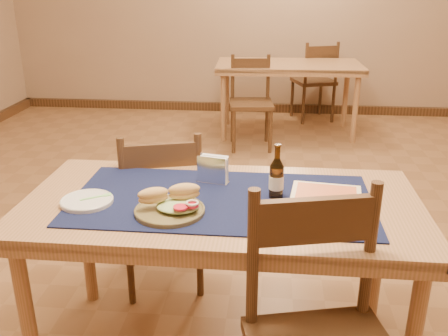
# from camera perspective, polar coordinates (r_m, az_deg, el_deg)

# --- Properties ---
(room) EXTENTS (6.04, 7.04, 2.84)m
(room) POSITION_cam_1_polar(r_m,az_deg,el_deg) (2.63, 1.56, 16.90)
(room) COLOR olive
(room) RESTS_ON ground
(main_table) EXTENTS (1.60, 0.80, 0.75)m
(main_table) POSITION_cam_1_polar(r_m,az_deg,el_deg) (2.05, -0.28, -5.77)
(main_table) COLOR #A1704C
(main_table) RESTS_ON ground
(placemat) EXTENTS (1.20, 0.60, 0.01)m
(placemat) POSITION_cam_1_polar(r_m,az_deg,el_deg) (2.01, -0.28, -3.60)
(placemat) COLOR #10173B
(placemat) RESTS_ON main_table
(baseboard) EXTENTS (6.00, 7.00, 0.10)m
(baseboard) POSITION_cam_1_polar(r_m,az_deg,el_deg) (3.05, 1.31, -9.33)
(baseboard) COLOR #492D1A
(baseboard) RESTS_ON ground
(back_table) EXTENTS (1.50, 0.79, 0.75)m
(back_table) POSITION_cam_1_polar(r_m,az_deg,el_deg) (5.29, 7.39, 10.91)
(back_table) COLOR #A1704C
(back_table) RESTS_ON ground
(chair_main_far) EXTENTS (0.52, 0.52, 0.90)m
(chair_main_far) POSITION_cam_1_polar(r_m,az_deg,el_deg) (2.62, -7.18, -4.44)
(chair_main_far) COLOR #492D1A
(chair_main_far) RESTS_ON ground
(chair_back_near) EXTENTS (0.45, 0.45, 0.88)m
(chair_back_near) POSITION_cam_1_polar(r_m,az_deg,el_deg) (4.88, 3.10, 7.68)
(chair_back_near) COLOR #492D1A
(chair_back_near) RESTS_ON ground
(chair_back_far) EXTENTS (0.54, 0.54, 0.91)m
(chair_back_far) POSITION_cam_1_polar(r_m,az_deg,el_deg) (5.89, 10.36, 9.88)
(chair_back_far) COLOR #492D1A
(chair_back_far) RESTS_ON ground
(sandwich_plate) EXTENTS (0.27, 0.27, 0.10)m
(sandwich_plate) POSITION_cam_1_polar(r_m,az_deg,el_deg) (1.90, -6.03, -4.29)
(sandwich_plate) COLOR brown
(sandwich_plate) RESTS_ON placemat
(side_plate) EXTENTS (0.21, 0.21, 0.02)m
(side_plate) POSITION_cam_1_polar(r_m,az_deg,el_deg) (2.05, -15.41, -3.60)
(side_plate) COLOR silver
(side_plate) RESTS_ON placemat
(fork) EXTENTS (0.11, 0.08, 0.00)m
(fork) POSITION_cam_1_polar(r_m,az_deg,el_deg) (2.05, -14.16, -3.18)
(fork) COLOR #8DE67E
(fork) RESTS_ON side_plate
(beer_bottle) EXTENTS (0.06, 0.06, 0.22)m
(beer_bottle) POSITION_cam_1_polar(r_m,az_deg,el_deg) (2.00, 6.01, -1.14)
(beer_bottle) COLOR #45290C
(beer_bottle) RESTS_ON placemat
(napkin_holder) EXTENTS (0.14, 0.08, 0.12)m
(napkin_holder) POSITION_cam_1_polar(r_m,az_deg,el_deg) (2.15, -1.28, -0.24)
(napkin_holder) COLOR silver
(napkin_holder) RESTS_ON placemat
(menu_card) EXTENTS (0.30, 0.24, 0.01)m
(menu_card) POSITION_cam_1_polar(r_m,az_deg,el_deg) (2.10, 11.61, -2.81)
(menu_card) COLOR beige
(menu_card) RESTS_ON placemat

